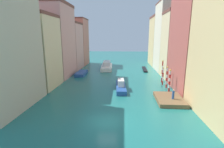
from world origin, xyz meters
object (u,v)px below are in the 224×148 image
Objects in this scene: mooring_pole_1 at (167,77)px; mooring_pole_2 at (163,76)px; motorboat_1 at (81,73)px; gondola_black at (145,69)px; motorboat_0 at (121,86)px; mooring_pole_3 at (162,71)px; person_on_dock at (173,95)px; vaporetto_white at (107,66)px; mooring_pole_0 at (170,80)px; waterfront_dock at (169,99)px.

mooring_pole_2 is at bearing 99.26° from mooring_pole_1.
gondola_black is at bearing 24.61° from motorboat_1.
mooring_pole_1 is 0.54× the size of motorboat_0.
mooring_pole_1 is 0.87× the size of mooring_pole_3.
vaporetto_white reaches higher than person_on_dock.
motorboat_0 is at bearing 142.77° from person_on_dock.
gondola_black is at bearing 98.50° from mooring_pole_3.
mooring_pole_1 is at bearing -83.34° from gondola_black.
mooring_pole_1 is (0.09, 2.46, 0.03)m from mooring_pole_0.
vaporetto_white reaches higher than motorboat_0.
mooring_pole_0 reaches higher than mooring_pole_2.
mooring_pole_1 is (0.93, 8.12, 0.91)m from person_on_dock.
mooring_pole_2 is (0.98, 9.47, 1.66)m from waterfront_dock.
mooring_pole_1 is 19.01m from gondola_black.
waterfront_dock is at bearing -96.24° from mooring_pole_3.
gondola_black is at bearing 92.68° from person_on_dock.
mooring_pole_3 is 14.89m from gondola_black.
mooring_pole_3 is at bearing 90.26° from mooring_pole_1.
gondola_black is at bearing 96.66° from mooring_pole_1.
person_on_dock is at bearing -43.78° from motorboat_1.
mooring_pole_3 is 0.63× the size of motorboat_0.
mooring_pole_3 reaches higher than gondola_black.
motorboat_1 is at bearing 132.06° from motorboat_0.
waterfront_dock is 3.91× the size of person_on_dock.
mooring_pole_0 is at bearing 76.44° from waterfront_dock.
motorboat_1 is (-19.40, 18.59, -0.92)m from person_on_dock.
mooring_pole_1 is (1.30, 7.51, 1.94)m from waterfront_dock.
mooring_pole_3 is 0.46× the size of vaporetto_white.
mooring_pole_1 is at bearing -80.74° from mooring_pole_2.
mooring_pole_0 is 0.85× the size of mooring_pole_3.
mooring_pole_0 is at bearing -86.97° from mooring_pole_2.
mooring_pole_3 is at bearing 83.76° from waterfront_dock.
vaporetto_white is 1.65× the size of motorboat_1.
mooring_pole_2 is 0.45× the size of gondola_black.
mooring_pole_3 is at bearing 85.78° from person_on_dock.
vaporetto_white reaches higher than gondola_black.
motorboat_0 is (-9.27, -6.01, -1.91)m from mooring_pole_3.
vaporetto_white is at bearing 132.63° from mooring_pole_3.
waterfront_dock is 1.39× the size of mooring_pole_1.
vaporetto_white is at bearing 103.02° from motorboat_0.
mooring_pole_2 is (-0.32, 1.96, -0.28)m from mooring_pole_1.
vaporetto_white is at bearing 56.65° from motorboat_1.
mooring_pole_2 is at bearing 22.60° from motorboat_0.
mooring_pole_0 is 6.70m from mooring_pole_3.
waterfront_dock is 0.55× the size of vaporetto_white.
mooring_pole_3 is at bearing -47.37° from vaporetto_white.
mooring_pole_3 is (-0.02, 4.24, 0.33)m from mooring_pole_1.
motorboat_1 is at bearing 152.76° from mooring_pole_1.
mooring_pole_1 is at bearing -89.74° from mooring_pole_3.
vaporetto_white is at bearing 128.15° from mooring_pole_2.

